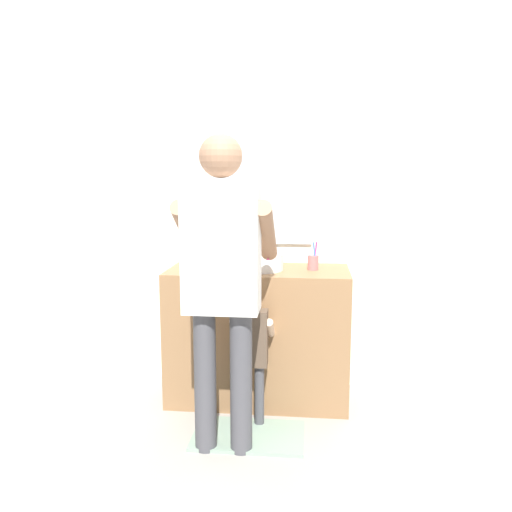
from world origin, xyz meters
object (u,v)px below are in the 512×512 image
object	(u,v)px
soap_bottle	(213,257)
adult_parent	(222,267)
child_toddler	(251,346)
toothbrush_cup	(313,262)

from	to	relation	value
soap_bottle	adult_parent	world-z (taller)	adult_parent
child_toddler	adult_parent	size ratio (longest dim) A/B	0.49
soap_bottle	child_toddler	xyz separation A→B (m)	(0.31, -0.46, -0.45)
toothbrush_cup	adult_parent	bearing A→B (deg)	-124.49
child_toddler	adult_parent	bearing A→B (deg)	-113.20
soap_bottle	child_toddler	bearing A→B (deg)	-55.93
toothbrush_cup	child_toddler	size ratio (longest dim) A/B	0.25
toothbrush_cup	child_toddler	distance (m)	0.70
soap_bottle	adult_parent	bearing A→B (deg)	-75.55
soap_bottle	adult_parent	size ratio (longest dim) A/B	0.10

